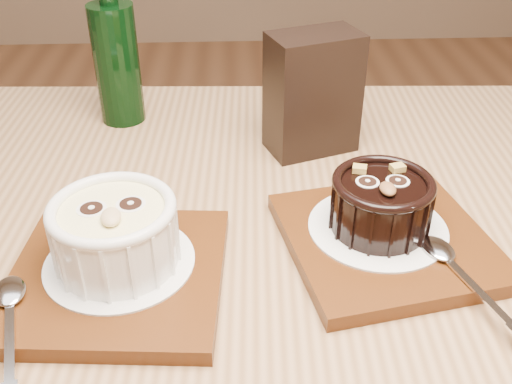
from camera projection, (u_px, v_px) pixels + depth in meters
table at (277, 333)px, 0.59m from camera, size 1.23×0.85×0.75m
tray_left at (117, 276)px, 0.52m from camera, size 0.19×0.19×0.01m
doily_left at (120, 262)px, 0.52m from camera, size 0.13×0.13×0.00m
ramekin_white at (115, 231)px, 0.50m from camera, size 0.11×0.11×0.06m
spoon_left at (9, 321)px, 0.46m from camera, size 0.06×0.14×0.01m
tray_right at (386, 241)px, 0.56m from camera, size 0.21×0.21×0.01m
doily_right at (378, 227)px, 0.56m from camera, size 0.13×0.13×0.00m
ramekin_dark at (381, 201)px, 0.54m from camera, size 0.09×0.09×0.06m
spoon_right at (462, 273)px, 0.50m from camera, size 0.06×0.14×0.01m
condiment_stand at (313, 94)px, 0.68m from camera, size 0.11×0.09×0.14m
green_bottle at (116, 59)px, 0.74m from camera, size 0.06×0.06×0.21m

